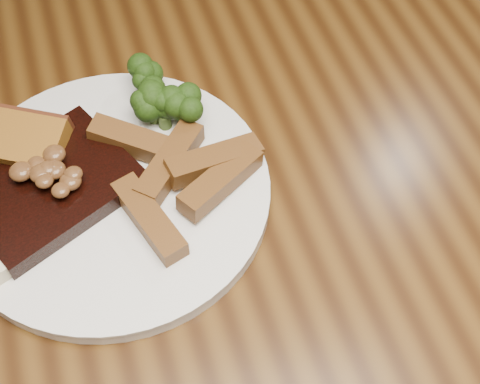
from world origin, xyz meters
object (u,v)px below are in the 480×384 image
Objects in this scene: garlic_bread at (20,152)px; potato_wedges at (165,179)px; steak at (50,188)px; dining_table at (239,246)px; plate at (113,193)px.

garlic_bread is 0.15m from potato_wedges.
steak is at bearing 167.85° from potato_wedges.
potato_wedges is (-0.07, 0.03, 0.12)m from dining_table.
potato_wedges is at bearing -12.09° from plate.
potato_wedges reaches higher than steak.
dining_table is at bearing -41.56° from steak.
potato_wedges reaches higher than dining_table.
steak is 0.06m from garlic_bread.
plate is 2.46× the size of potato_wedges.
garlic_bread is at bearing 151.44° from dining_table.
potato_wedges is (0.13, -0.08, 0.00)m from garlic_bread.
steak reaches higher than dining_table.
plate is 2.00× the size of steak.
plate is 0.06m from steak.
plate is at bearing -36.86° from steak.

